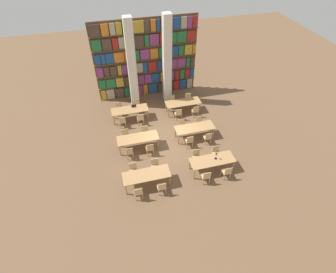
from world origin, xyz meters
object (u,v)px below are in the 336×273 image
(chair_3, at_px, (155,166))
(chair_4, at_px, (206,176))
(chair_13, at_px, (182,125))
(chair_11, at_px, (145,132))
(chair_23, at_px, (189,99))
(reading_table_1, at_px, (212,161))
(pillar_left, at_px, (132,65))
(reading_table_4, at_px, (130,110))
(chair_19, at_px, (137,106))
(chair_2, at_px, (162,187))
(chair_16, at_px, (122,121))
(chair_9, at_px, (126,135))
(laptop, at_px, (134,106))
(chair_8, at_px, (129,152))
(chair_20, at_px, (178,113))
(reading_table_5, at_px, (183,103))
(reading_table_0, at_px, (147,175))
(pillar_center, at_px, (167,61))
(chair_7, at_px, (216,152))
(chair_22, at_px, (195,111))
(reading_table_2, at_px, (138,139))
(chair_1, at_px, (133,170))
(chair_10, at_px, (150,148))
(reading_table_3, at_px, (195,128))
(chair_21, at_px, (172,101))
(chair_14, at_px, (208,137))
(chair_12, at_px, (189,141))
(chair_15, at_px, (199,122))
(chair_5, at_px, (197,156))
(chair_17, at_px, (120,108))
(desk_lamp_0, at_px, (216,155))
(chair_18, at_px, (140,118))
(chair_6, at_px, (227,172))

(chair_3, bearing_deg, chair_4, 150.00)
(chair_13, bearing_deg, chair_11, 1.22)
(chair_23, bearing_deg, reading_table_1, 83.53)
(pillar_left, height_order, chair_23, pillar_left)
(reading_table_4, bearing_deg, chair_19, 52.11)
(chair_2, relative_size, chair_16, 1.00)
(chair_9, height_order, laptop, laptop)
(pillar_left, relative_size, chair_11, 6.91)
(chair_8, distance_m, chair_19, 4.41)
(chair_23, bearing_deg, chair_20, 50.49)
(reading_table_5, height_order, chair_23, chair_23)
(reading_table_0, height_order, reading_table_1, same)
(pillar_center, bearing_deg, chair_7, -79.80)
(chair_22, bearing_deg, chair_9, -165.14)
(chair_7, distance_m, reading_table_2, 4.51)
(chair_13, bearing_deg, reading_table_2, 14.81)
(chair_1, bearing_deg, chair_10, -130.80)
(pillar_center, relative_size, reading_table_3, 2.52)
(chair_21, bearing_deg, chair_20, 90.00)
(chair_14, bearing_deg, chair_21, 104.17)
(reading_table_5, bearing_deg, chair_12, -100.83)
(chair_11, xyz_separation_m, chair_21, (2.46, 2.72, 0.00))
(laptop, bearing_deg, chair_23, -174.53)
(chair_15, bearing_deg, laptop, -31.20)
(chair_10, bearing_deg, reading_table_3, 14.76)
(chair_2, xyz_separation_m, chair_20, (2.45, 5.49, 0.00))
(chair_5, height_order, chair_21, same)
(reading_table_1, relative_size, chair_14, 2.74)
(chair_17, bearing_deg, laptop, 152.40)
(chair_12, bearing_deg, chair_5, -90.42)
(reading_table_2, bearing_deg, chair_9, 131.04)
(desk_lamp_0, distance_m, reading_table_2, 4.56)
(chair_9, bearing_deg, chair_11, -180.00)
(reading_table_3, distance_m, chair_13, 0.94)
(chair_17, bearing_deg, chair_12, 130.25)
(pillar_left, bearing_deg, chair_18, -91.03)
(laptop, bearing_deg, chair_16, 46.28)
(chair_10, xyz_separation_m, chair_19, (-0.03, 4.26, 0.00))
(pillar_center, xyz_separation_m, reading_table_3, (0.57, -4.41, -2.30))
(chair_6, relative_size, reading_table_3, 0.36)
(chair_4, height_order, chair_11, same)
(chair_3, distance_m, chair_7, 3.49)
(desk_lamp_0, bearing_deg, chair_13, 103.10)
(desk_lamp_0, xyz_separation_m, chair_11, (-3.16, 3.36, -0.60))
(chair_9, distance_m, reading_table_4, 2.19)
(chair_9, relative_size, reading_table_3, 0.36)
(chair_4, bearing_deg, chair_16, 122.86)
(chair_21, bearing_deg, reading_table_5, 127.24)
(desk_lamp_0, xyz_separation_m, chair_21, (-0.69, 6.08, -0.60))
(pillar_center, xyz_separation_m, reading_table_2, (-2.90, -4.46, -2.30))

